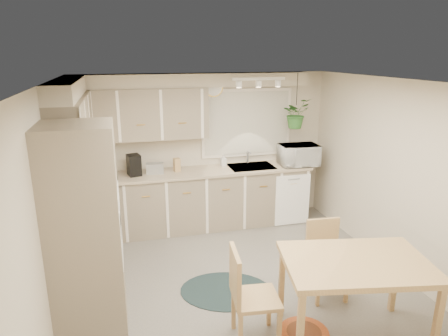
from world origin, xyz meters
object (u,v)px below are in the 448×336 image
at_px(braided_rug, 226,291).
at_px(microwave, 299,153).
at_px(chair_left, 256,296).
at_px(dining_table, 353,300).
at_px(chair_back, 328,261).

height_order(braided_rug, microwave, microwave).
relative_size(chair_left, braided_rug, 0.88).
bearing_deg(dining_table, chair_back, 80.69).
bearing_deg(microwave, chair_left, -119.60).
relative_size(dining_table, chair_left, 1.40).
bearing_deg(braided_rug, chair_back, -18.80).
distance_m(chair_back, braided_rug, 1.22).
relative_size(dining_table, microwave, 2.21).
relative_size(chair_back, microwave, 1.45).
bearing_deg(braided_rug, microwave, 46.42).
xyz_separation_m(dining_table, chair_back, (0.11, 0.70, 0.02)).
bearing_deg(microwave, chair_back, -103.53).
height_order(chair_left, braided_rug, chair_left).
distance_m(chair_left, microwave, 3.15).
height_order(dining_table, chair_back, chair_back).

